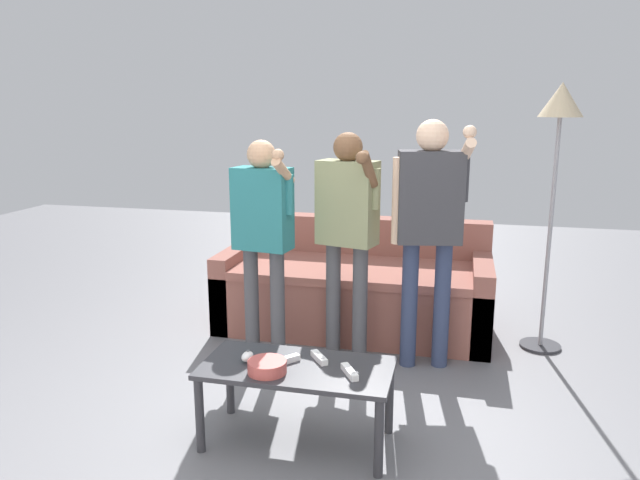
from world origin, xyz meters
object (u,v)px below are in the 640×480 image
Objects in this scene: floor_lamp at (559,129)px; game_remote_wand_near at (319,358)px; game_remote_wand_far at (286,360)px; coffee_table at (297,376)px; snack_bowl at (267,367)px; player_center at (347,220)px; player_right at (429,216)px; game_remote_wand_spare at (350,372)px; couch at (356,289)px; player_left at (263,225)px; game_remote_nunchuk at (247,357)px.

game_remote_wand_near is at bearing -130.24° from floor_lamp.
game_remote_wand_near and game_remote_wand_far have the same top height.
game_remote_wand_far is at bearing 164.93° from coffee_table.
snack_bowl is at bearing -137.68° from game_remote_wand_near.
player_right reaches higher than player_center.
floor_lamp reaches higher than coffee_table.
snack_bowl reaches higher than game_remote_wand_near.
game_remote_wand_near is 0.17m from game_remote_wand_far.
coffee_table is 0.10m from game_remote_wand_far.
snack_bowl is at bearing -119.89° from player_right.
floor_lamp is 2.21m from game_remote_wand_spare.
snack_bowl is 1.24× the size of game_remote_wand_spare.
player_right is at bearing -47.49° from couch.
snack_bowl is 0.28m from game_remote_wand_near.
game_remote_wand_near is at bearing 42.79° from coffee_table.
couch is 1.82m from floor_lamp.
couch is 1.10× the size of floor_lamp.
player_right is (1.04, 0.15, 0.08)m from player_left.
player_left is (-1.82, -0.64, -0.60)m from floor_lamp.
snack_bowl is at bearing -93.58° from couch.
player_right is 10.43× the size of game_remote_wand_spare.
snack_bowl is 2.46m from floor_lamp.
game_remote_nunchuk is at bearing -98.38° from couch.
game_remote_nunchuk is 1.07m from player_left.
game_remote_wand_spare is at bearing -80.88° from couch.
game_remote_nunchuk reaches higher than game_remote_wand_near.
game_remote_wand_far is (-0.10, -1.06, -0.52)m from player_center.
couch is 14.29× the size of game_remote_wand_far.
snack_bowl is at bearing -36.22° from game_remote_nunchuk.
game_remote_wand_near is (0.21, 0.19, -0.01)m from snack_bowl.
coffee_table is 1.37m from player_right.
snack_bowl reaches higher than game_remote_wand_spare.
coffee_table is 0.15m from game_remote_wand_near.
player_left is at bearing -121.68° from couch.
player_right is at bearing 75.50° from game_remote_wand_spare.
coffee_table is 0.63× the size of player_center.
game_remote_wand_far reaches higher than coffee_table.
game_remote_nunchuk reaches higher than game_remote_wand_spare.
player_center is at bearing 93.08° from game_remote_wand_near.
couch is 22.69× the size of game_remote_nunchuk.
couch is at bearing 93.51° from game_remote_wand_near.
player_right is (0.56, -0.62, 0.71)m from couch.
coffee_table is 6.78× the size of game_remote_wand_near.
player_center is at bearing 16.92° from player_left.
game_remote_nunchuk is 1.46m from player_right.
player_right is 1.28m from game_remote_wand_spare.
game_remote_nunchuk is 0.36m from game_remote_wand_near.
game_remote_wand_spare is at bearing -35.06° from game_remote_wand_near.
floor_lamp is at bearing 32.05° from player_right.
floor_lamp is 12.96× the size of game_remote_wand_far.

